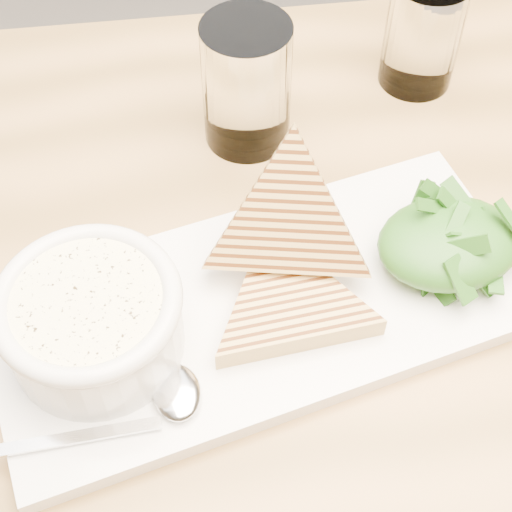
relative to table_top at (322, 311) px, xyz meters
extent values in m
cube|color=olive|center=(0.00, 0.00, 0.00)|extent=(1.24, 0.90, 0.04)
cube|color=silver|center=(-0.05, 0.00, 0.03)|extent=(0.44, 0.24, 0.02)
cylinder|color=silver|center=(-0.18, -0.01, 0.06)|extent=(0.13, 0.13, 0.05)
cylinder|color=#FBF0B3|center=(-0.18, -0.01, 0.09)|extent=(0.11, 0.11, 0.01)
torus|color=silver|center=(-0.18, -0.01, 0.09)|extent=(0.14, 0.14, 0.01)
ellipsoid|color=#1E4214|center=(0.10, 0.00, 0.06)|extent=(0.12, 0.09, 0.04)
ellipsoid|color=silver|center=(-0.13, -0.07, 0.04)|extent=(0.04, 0.05, 0.01)
cube|color=silver|center=(-0.21, -0.08, 0.04)|extent=(0.12, 0.01, 0.00)
cylinder|color=white|center=(-0.02, 0.20, 0.08)|extent=(0.08, 0.08, 0.12)
cylinder|color=white|center=(0.17, 0.24, 0.08)|extent=(0.07, 0.07, 0.11)
camera|label=1|loc=(-0.14, -0.33, 0.55)|focal=55.00mm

